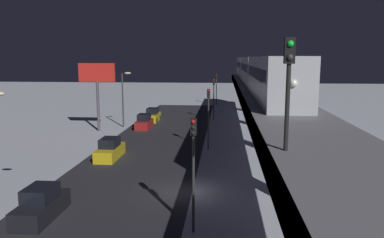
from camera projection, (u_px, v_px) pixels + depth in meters
name	position (u px, v px, depth m)	size (l,w,h in m)	color
ground_plane	(179.00, 192.00, 27.23)	(240.00, 240.00, 0.00)	silver
avenue_asphalt	(118.00, 190.00, 27.61)	(11.00, 100.30, 0.01)	#28282D
elevated_railway	(280.00, 120.00, 25.77)	(5.00, 100.30, 6.27)	slate
subway_train	(255.00, 70.00, 48.58)	(2.94, 55.47, 3.40)	#B7BABF
rail_signal	(289.00, 75.00, 13.11)	(0.36, 0.41, 4.00)	black
sedan_yellow	(153.00, 116.00, 57.70)	(1.91, 4.79, 1.97)	gold
sedan_yellow_3	(110.00, 150.00, 36.23)	(1.80, 4.68, 1.97)	gold
sedan_black	(41.00, 205.00, 22.67)	(1.80, 4.47, 1.97)	black
sedan_red	(144.00, 122.00, 51.66)	(1.80, 4.31, 1.97)	#A51E1E
traffic_light_near	(193.00, 159.00, 20.23)	(0.32, 0.44, 6.40)	#2D2D2D
traffic_light_mid	(208.00, 110.00, 38.97)	(0.32, 0.44, 6.40)	#2D2D2D
traffic_light_far	(214.00, 93.00, 57.72)	(0.32, 0.44, 6.40)	#2D2D2D
traffic_light_distant	(216.00, 85.00, 76.46)	(0.32, 0.44, 6.40)	#2D2D2D
commercial_billboard	(97.00, 79.00, 48.82)	(4.80, 0.36, 8.90)	#4C4C51
street_lamp_far	(124.00, 93.00, 51.94)	(1.35, 0.44, 7.65)	#38383D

